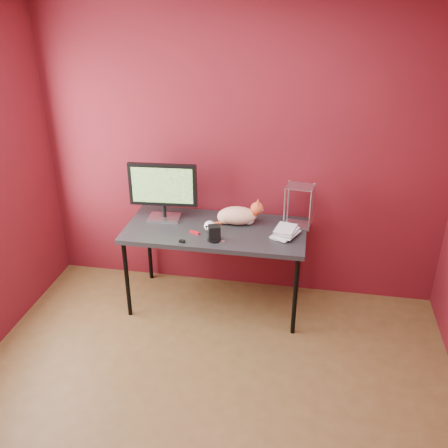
% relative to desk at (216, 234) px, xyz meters
% --- Properties ---
extents(room, '(3.52, 3.52, 2.61)m').
position_rel_desk_xyz_m(room, '(0.15, -1.37, 0.75)').
color(room, '#50381B').
rests_on(room, ground).
extents(desk, '(1.50, 0.70, 0.75)m').
position_rel_desk_xyz_m(desk, '(0.00, 0.00, 0.00)').
color(desk, black).
rests_on(desk, ground).
extents(monitor, '(0.58, 0.20, 0.50)m').
position_rel_desk_xyz_m(monitor, '(-0.47, 0.10, 0.33)').
color(monitor, '#B7B7BC').
rests_on(monitor, desk).
extents(cat, '(0.47, 0.21, 0.23)m').
position_rel_desk_xyz_m(cat, '(0.17, 0.12, 0.13)').
color(cat, orange).
rests_on(cat, desk).
extents(skull_mug, '(0.09, 0.09, 0.09)m').
position_rel_desk_xyz_m(skull_mug, '(-0.04, -0.06, 0.10)').
color(skull_mug, white).
rests_on(skull_mug, desk).
extents(speaker, '(0.11, 0.11, 0.13)m').
position_rel_desk_xyz_m(speaker, '(0.03, -0.21, 0.11)').
color(speaker, black).
rests_on(speaker, desk).
extents(book_stack, '(0.23, 0.25, 0.82)m').
position_rel_desk_xyz_m(book_stack, '(0.52, -0.00, 0.46)').
color(book_stack, beige).
rests_on(book_stack, desk).
extents(wire_rack, '(0.23, 0.20, 0.36)m').
position_rel_desk_xyz_m(wire_rack, '(0.67, 0.17, 0.23)').
color(wire_rack, '#B7B7BC').
rests_on(wire_rack, desk).
extents(pocket_knife, '(0.09, 0.06, 0.02)m').
position_rel_desk_xyz_m(pocket_knife, '(-0.15, -0.12, 0.06)').
color(pocket_knife, '#B40D1C').
rests_on(pocket_knife, desk).
extents(black_gadget, '(0.05, 0.04, 0.02)m').
position_rel_desk_xyz_m(black_gadget, '(-0.21, -0.29, 0.06)').
color(black_gadget, black).
rests_on(black_gadget, desk).
extents(washer, '(0.05, 0.05, 0.00)m').
position_rel_desk_xyz_m(washer, '(0.10, -0.22, 0.05)').
color(washer, '#B7B7BC').
rests_on(washer, desk).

